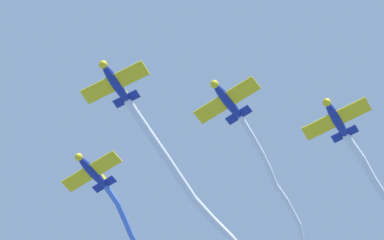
{
  "coord_description": "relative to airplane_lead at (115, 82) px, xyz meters",
  "views": [
    {
      "loc": [
        -24.73,
        -14.45,
        7.76
      ],
      "look_at": [
        9.64,
        -8.63,
        67.36
      ],
      "focal_mm": 62.64,
      "sensor_mm": 36.0,
      "label": 1
    }
  ],
  "objects": [
    {
      "name": "smoke_trail_left_wing",
      "position": [
        17.8,
        -15.1,
        0.62
      ],
      "size": [
        24.06,
        6.19,
        2.56
      ],
      "color": "white"
    },
    {
      "name": "airplane_left_wing",
      "position": [
        3.87,
        -10.74,
        0.0
      ],
      "size": [
        5.59,
        7.19,
        1.82
      ],
      "rotation": [
        0.0,
        0.0,
        2.69
      ],
      "color": "navy"
    },
    {
      "name": "smoke_trail_right_wing",
      "position": [
        20.41,
        2.34,
        0.09
      ],
      "size": [
        16.21,
        3.43,
        1.21
      ],
      "color": "#4C75DB"
    },
    {
      "name": "airplane_right_wing",
      "position": [
        10.29,
        4.98,
        0.3
      ],
      "size": [
        5.6,
        7.21,
        1.82
      ],
      "rotation": [
        0.0,
        0.0,
        2.71
      ],
      "color": "navy"
    },
    {
      "name": "smoke_trail_lead",
      "position": [
        13.28,
        -5.13,
        -0.64
      ],
      "size": [
        22.14,
        10.14,
        2.28
      ],
      "color": "white"
    },
    {
      "name": "airplane_lead",
      "position": [
        0.0,
        0.0,
        0.0
      ],
      "size": [
        5.63,
        7.33,
        1.82
      ],
      "rotation": [
        0.0,
        0.0,
        2.81
      ],
      "color": "navy"
    },
    {
      "name": "airplane_slot",
      "position": [
        7.73,
        -21.5,
        -0.3
      ],
      "size": [
        5.62,
        7.29,
        1.82
      ],
      "rotation": [
        0.0,
        0.0,
        2.77
      ],
      "color": "navy"
    }
  ]
}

